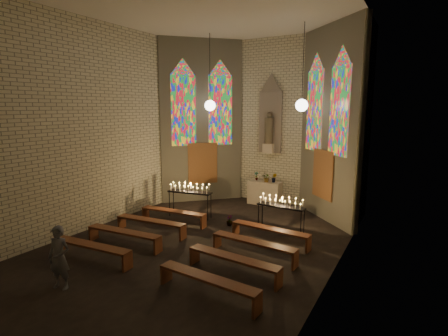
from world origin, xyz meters
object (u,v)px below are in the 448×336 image
Objects in this scene: visitor at (59,258)px; votive_stand_right at (281,204)px; votive_stand_left at (190,190)px; aisle_flower_pot at (229,220)px; altar at (265,193)px.

votive_stand_right is at bearing 46.36° from visitor.
votive_stand_left is 1.08× the size of votive_stand_right.
visitor is at bearing -103.01° from aisle_flower_pot.
votive_stand_right is at bearing -7.90° from votive_stand_left.
votive_stand_right is at bearing -58.44° from altar.
visitor reaches higher than votive_stand_right.
altar is 0.94× the size of visitor.
votive_stand_right is (1.83, 0.19, 0.82)m from aisle_flower_pot.
visitor is (-1.31, -8.90, 0.25)m from altar.
aisle_flower_pot is (0.01, -3.19, -0.31)m from altar.
votive_stand_left is at bearing -176.04° from votive_stand_right.
altar is 9.00m from visitor.
altar is 3.75× the size of aisle_flower_pot.
altar is 0.87× the size of votive_stand_right.
votive_stand_right reaches higher than aisle_flower_pot.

